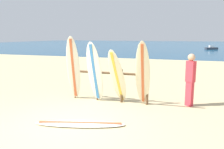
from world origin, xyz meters
TOP-DOWN VIEW (x-y plane):
  - ground_plane at (0.00, 0.00)m, footprint 120.00×120.00m
  - ocean_water at (0.00, 58.00)m, footprint 120.00×80.00m
  - surfboard_rack at (0.33, 2.55)m, footprint 2.82×0.09m
  - surfboard_leaning_far_left at (-0.94, 2.29)m, footprint 0.58×0.65m
  - surfboard_leaning_left at (-0.11, 2.28)m, footprint 0.65×0.67m
  - surfboard_leaning_center_left at (0.73, 2.24)m, footprint 0.67×1.03m
  - surfboard_leaning_center at (1.60, 2.20)m, footprint 0.57×1.05m
  - surfboard_lying_on_sand at (0.34, 0.19)m, footprint 2.43×1.12m
  - beachgoer_standing at (3.05, 2.87)m, footprint 0.33×0.31m
  - small_boat_offshore at (6.49, 37.58)m, footprint 2.16×1.48m

SIDE VIEW (x-z plane):
  - ground_plane at x=0.00m, z-range 0.00..0.00m
  - ocean_water at x=0.00m, z-range 0.00..0.01m
  - surfboard_lying_on_sand at x=0.34m, z-range -0.01..0.08m
  - small_boat_offshore at x=6.49m, z-range -0.10..0.61m
  - surfboard_rack at x=0.33m, z-range 0.14..1.31m
  - surfboard_leaning_center_left at x=0.73m, z-range 0.00..1.92m
  - beachgoer_standing at x=3.05m, z-range 0.09..1.84m
  - surfboard_leaning_left at x=-0.11m, z-range 0.00..2.14m
  - surfboard_leaning_center at x=1.60m, z-range 0.00..2.19m
  - surfboard_leaning_far_left at x=-0.94m, z-range 0.00..2.32m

